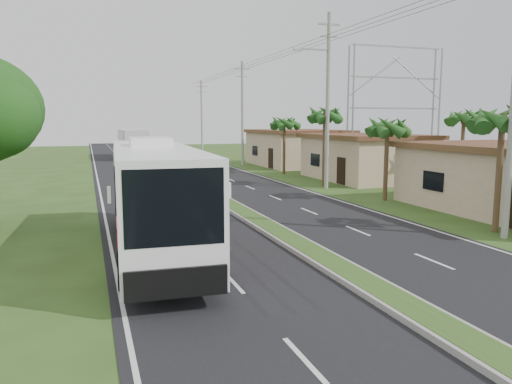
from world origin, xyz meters
name	(u,v)px	position (x,y,z in m)	size (l,w,h in m)	color
ground	(341,272)	(0.00, 0.00, 0.00)	(180.00, 180.00, 0.00)	#30471A
road_asphalt	(202,190)	(0.00, 20.00, 0.01)	(14.00, 160.00, 0.02)	black
median_strip	(202,189)	(0.00, 20.00, 0.10)	(1.20, 160.00, 0.18)	gray
lane_edge_left	(100,194)	(-6.70, 20.00, 0.00)	(0.12, 160.00, 0.01)	silver
lane_edge_right	(292,186)	(6.70, 20.00, 0.00)	(0.12, 160.00, 0.01)	silver
shop_mid	(365,157)	(14.00, 22.00, 1.86)	(7.60, 10.60, 3.67)	tan
shop_far	(297,147)	(14.00, 36.00, 1.93)	(8.60, 11.60, 3.82)	tan
palm_verge_a	(503,120)	(9.00, 3.00, 4.74)	(2.40, 2.40, 5.45)	#473321
palm_verge_b	(387,127)	(9.40, 12.00, 4.36)	(2.40, 2.40, 5.05)	#473321
palm_verge_c	(325,115)	(8.80, 19.00, 5.12)	(2.40, 2.40, 5.85)	#473321
palm_verge_d	(284,123)	(9.30, 28.00, 4.55)	(2.40, 2.40, 5.25)	#473321
palm_behind_shop	(464,118)	(17.50, 15.00, 4.93)	(2.40, 2.40, 5.65)	#473321
utility_pole_b	(327,99)	(8.47, 18.00, 6.26)	(3.20, 0.28, 12.00)	gray
utility_pole_c	(242,112)	(8.50, 38.00, 5.67)	(1.60, 0.28, 11.00)	gray
utility_pole_d	(202,117)	(8.50, 58.00, 5.42)	(1.60, 0.28, 10.50)	gray
billboard_lattice	(395,100)	(22.00, 30.00, 6.82)	(10.18, 1.18, 12.07)	gray
coach_bus_main	(154,190)	(-5.18, 4.43, 2.25)	(3.23, 12.75, 4.09)	white
coach_bus_far	(132,142)	(-1.80, 52.98, 2.09)	(2.96, 12.72, 3.69)	silver
motorcyclist	(212,203)	(-2.00, 8.76, 0.92)	(1.61, 0.78, 2.37)	black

